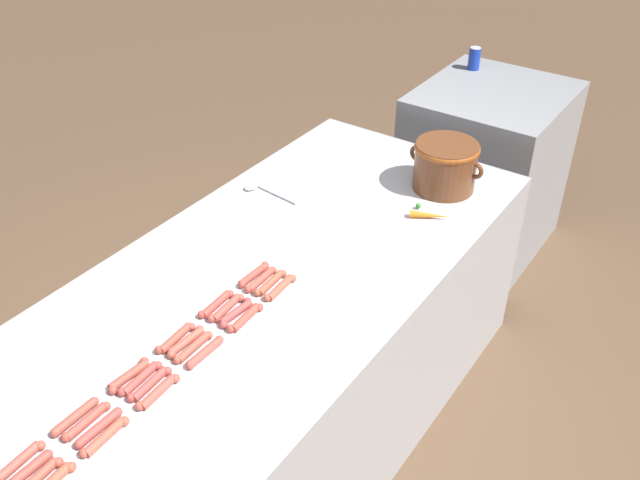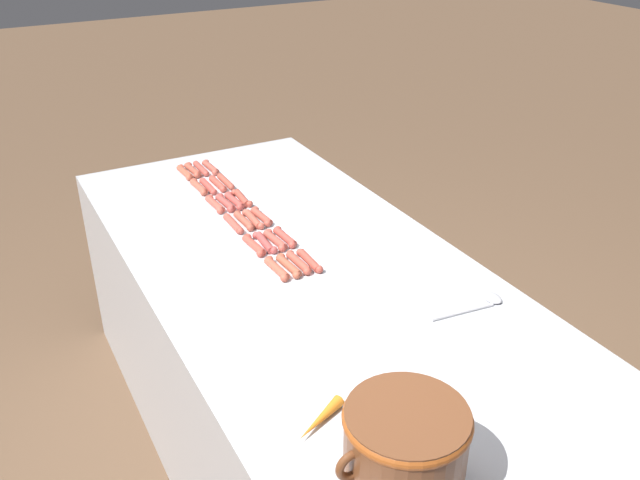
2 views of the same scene
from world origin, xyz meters
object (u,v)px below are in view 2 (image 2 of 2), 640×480
object	(u,v)px
hot_dog_11	(299,262)
serving_spoon	(483,302)
hot_dog_2	(242,198)
hot_dog_12	(193,170)
hot_dog_5	(309,261)
bean_pot	(405,445)
hot_dog_14	(225,203)
hot_dog_17	(289,266)
hot_dog_16	(265,243)
hot_dog_1	(226,181)
hot_dog_18	(185,172)
hot_dog_0	(211,167)
hot_dog_15	(244,221)
hot_dog_23	(277,269)
hot_dog_13	(208,186)
hot_dog_3	(261,216)
hot_dog_8	(234,201)
hot_dog_22	(254,245)
hot_dog_9	(253,219)
hot_dog_6	(201,169)
hot_dog_10	(275,240)
carrot	(322,419)
hot_dog_7	(218,184)
hot_dog_20	(215,204)
hot_dog_19	(199,187)
hot_dog_21	(233,224)
hot_dog_4	(285,237)

from	to	relation	value
hot_dog_11	serving_spoon	bearing A→B (deg)	129.17
hot_dog_2	hot_dog_12	xyz separation A→B (m)	(0.08, -0.39, 0.00)
hot_dog_5	bean_pot	xyz separation A→B (m)	(0.27, 0.96, 0.10)
hot_dog_14	hot_dog_17	size ratio (longest dim) A/B	1.00
hot_dog_16	hot_dog_1	bearing A→B (deg)	-97.90
hot_dog_11	hot_dog_18	xyz separation A→B (m)	(0.08, -0.97, 0.00)
hot_dog_0	hot_dog_15	size ratio (longest dim) A/B	1.00
hot_dog_12	hot_dog_16	bearing A→B (deg)	90.03
hot_dog_5	hot_dog_23	world-z (taller)	same
hot_dog_13	hot_dog_18	xyz separation A→B (m)	(0.04, -0.20, 0.00)
hot_dog_3	hot_dog_13	distance (m)	0.39
hot_dog_8	hot_dog_22	distance (m)	0.40
hot_dog_9	hot_dog_2	bearing A→B (deg)	-100.71
hot_dog_6	hot_dog_15	size ratio (longest dim) A/B	1.00
hot_dog_18	hot_dog_16	bearing A→B (deg)	92.96
hot_dog_1	hot_dog_3	world-z (taller)	same
hot_dog_18	hot_dog_22	xyz separation A→B (m)	(0.00, 0.78, 0.00)
hot_dog_22	hot_dog_10	bearing A→B (deg)	179.15
hot_dog_10	carrot	distance (m)	0.95
hot_dog_6	hot_dog_7	distance (m)	0.20
hot_dog_11	hot_dog_16	size ratio (longest dim) A/B	1.00
hot_dog_7	hot_dog_1	bearing A→B (deg)	-169.96
hot_dog_15	serving_spoon	bearing A→B (deg)	116.59
hot_dog_14	hot_dog_15	distance (m)	0.19
serving_spoon	hot_dog_8	bearing A→B (deg)	-69.31
hot_dog_11	hot_dog_15	distance (m)	0.39
hot_dog_10	carrot	world-z (taller)	carrot
hot_dog_22	bean_pot	distance (m)	1.17
hot_dog_20	hot_dog_19	bearing A→B (deg)	-90.40
hot_dog_0	hot_dog_5	xyz separation A→B (m)	(0.00, 0.98, 0.00)
hot_dog_12	bean_pot	world-z (taller)	bean_pot
hot_dog_8	hot_dog_21	world-z (taller)	same
hot_dog_5	hot_dog_2	bearing A→B (deg)	-89.64
hot_dog_12	carrot	size ratio (longest dim) A/B	0.96
hot_dog_2	hot_dog_12	distance (m)	0.40
hot_dog_3	hot_dog_18	bearing A→B (deg)	-78.38
hot_dog_8	bean_pot	distance (m)	1.57
hot_dog_7	hot_dog_9	xyz separation A→B (m)	(0.00, 0.39, 0.00)
hot_dog_8	hot_dog_18	size ratio (longest dim) A/B	1.00
hot_dog_4	hot_dog_7	bearing A→B (deg)	-86.07
hot_dog_5	hot_dog_21	size ratio (longest dim) A/B	1.00
hot_dog_12	hot_dog_19	xyz separation A→B (m)	(0.04, 0.19, 0.00)
hot_dog_3	hot_dog_9	world-z (taller)	same
hot_dog_3	hot_dog_19	size ratio (longest dim) A/B	1.00
bean_pot	hot_dog_8	bearing A→B (deg)	-98.48
hot_dog_10	hot_dog_22	size ratio (longest dim) A/B	1.00
hot_dog_2	hot_dog_19	size ratio (longest dim) A/B	1.00
hot_dog_1	hot_dog_8	distance (m)	0.21
hot_dog_3	serving_spoon	size ratio (longest dim) A/B	0.61
hot_dog_3	hot_dog_16	world-z (taller)	same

